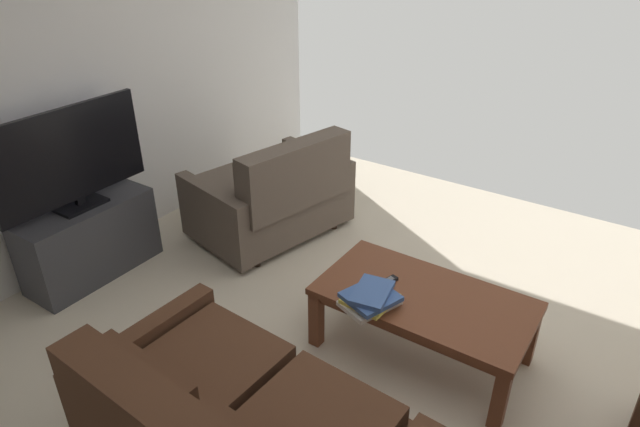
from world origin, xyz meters
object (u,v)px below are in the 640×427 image
tv_stand (90,240)px  tv_remote (386,282)px  flat_tv (70,158)px  loveseat_near (274,194)px  coffee_table (424,304)px  book_stack (370,298)px

tv_stand → tv_remote: bearing=-165.8°
flat_tv → tv_remote: 2.18m
tv_stand → tv_remote: tv_stand is taller
loveseat_near → tv_stand: loveseat_near is taller
coffee_table → loveseat_near: bearing=-21.6°
tv_stand → book_stack: 2.11m
coffee_table → book_stack: 0.34m
loveseat_near → book_stack: (-1.34, 0.86, 0.11)m
flat_tv → book_stack: (-2.08, -0.30, -0.43)m
coffee_table → flat_tv: 2.42m
loveseat_near → tv_stand: (0.74, 1.16, -0.08)m
loveseat_near → coffee_table: (-1.55, 0.61, -0.00)m
flat_tv → book_stack: bearing=-171.8°
flat_tv → loveseat_near: bearing=-122.5°
coffee_table → tv_stand: tv_stand is taller
book_stack → tv_stand: bearing=8.2°
tv_stand → flat_tv: 0.63m
coffee_table → tv_remote: tv_remote is taller
coffee_table → tv_remote: (0.23, 0.02, 0.07)m
book_stack → flat_tv: bearing=8.2°
book_stack → tv_remote: book_stack is taller
coffee_table → flat_tv: (2.29, 0.55, 0.55)m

